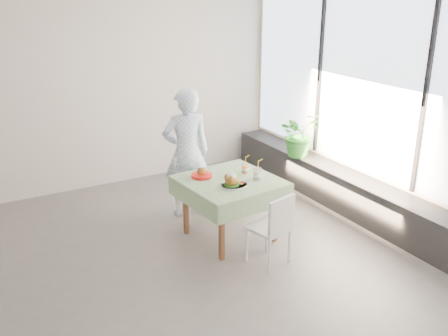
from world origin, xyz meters
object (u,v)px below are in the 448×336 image
main_dish (233,182)px  juice_cup_orange (245,169)px  diner (186,153)px  potted_plant (299,134)px  chair_far (194,200)px  cafe_table (230,202)px  chair_near (269,241)px

main_dish → juice_cup_orange: 0.45m
diner → juice_cup_orange: size_ratio=6.71×
potted_plant → chair_far: bearing=-174.6°
cafe_table → juice_cup_orange: 0.44m
chair_far → juice_cup_orange: bearing=-56.9°
chair_near → chair_far: bearing=98.6°
cafe_table → chair_near: bearing=-83.4°
cafe_table → main_dish: bearing=-111.4°
diner → main_dish: bearing=104.5°
diner → juice_cup_orange: bearing=128.7°
cafe_table → juice_cup_orange: juice_cup_orange is taller
cafe_table → main_dish: 0.39m
diner → main_dish: size_ratio=5.36×
chair_far → chair_near: (0.21, -1.40, 0.00)m
diner → main_dish: (0.07, -1.06, -0.05)m
cafe_table → chair_far: (-0.13, 0.70, -0.21)m
main_dish → potted_plant: bearing=31.4°
chair_near → diner: size_ratio=0.48×
chair_near → main_dish: bearing=107.2°
cafe_table → chair_near: chair_near is taller
chair_near → cafe_table: bearing=96.6°
chair_near → juice_cup_orange: size_ratio=3.23×
chair_far → chair_near: chair_near is taller
diner → juice_cup_orange: diner is taller
main_dish → cafe_table: bearing=68.6°
chair_near → main_dish: size_ratio=2.58×
juice_cup_orange → potted_plant: (1.40, 0.77, 0.03)m
juice_cup_orange → potted_plant: bearing=28.8°
cafe_table → main_dish: (-0.08, -0.20, 0.33)m
chair_far → potted_plant: 1.90m
main_dish → potted_plant: 2.04m
cafe_table → chair_far: 0.74m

